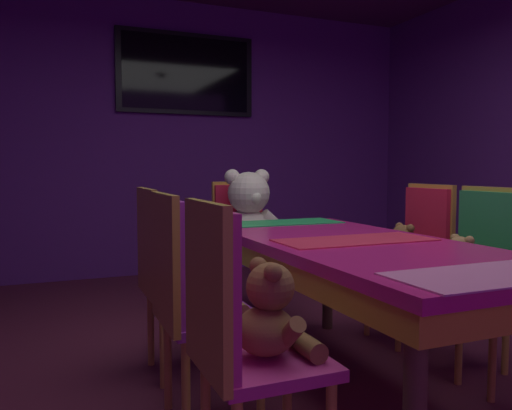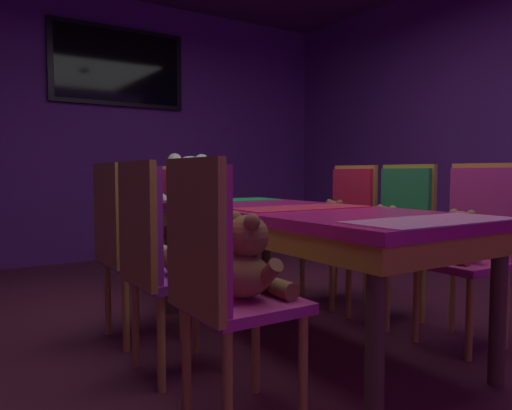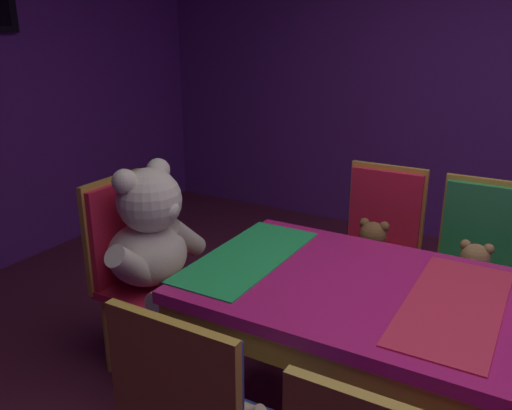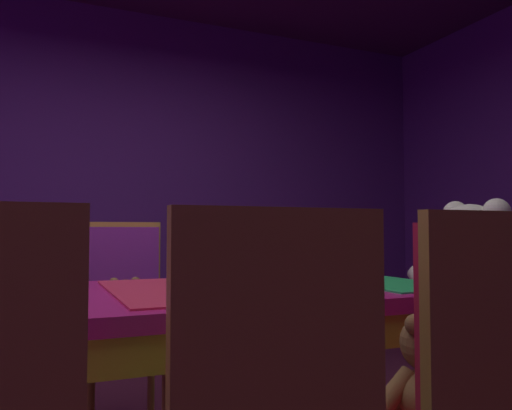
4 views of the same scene
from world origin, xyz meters
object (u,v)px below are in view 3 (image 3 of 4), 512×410
chair_right_2 (380,238)px  teddy_right_2 (371,251)px  banquet_table (451,328)px  teddy_left_2 (221,403)px  king_teddy_bear (153,237)px  chair_right_1 (478,259)px  throne_chair (129,254)px  teddy_right_1 (473,274)px

chair_right_2 → teddy_right_2: 0.14m
banquet_table → teddy_left_2: (-0.67, 0.55, -0.07)m
king_teddy_bear → chair_right_1: bearing=30.9°
banquet_table → throne_chair: 1.54m
teddy_right_1 → throne_chair: throne_chair is taller
teddy_right_1 → chair_right_2: 0.53m
chair_right_1 → teddy_right_2: size_ratio=3.29×
banquet_table → teddy_left_2: bearing=141.0°
chair_right_1 → teddy_right_2: bearing=-76.0°
teddy_right_1 → king_teddy_bear: bearing=-63.8°
chair_right_1 → teddy_right_2: chair_right_1 is taller
chair_right_2 → throne_chair: size_ratio=1.00×
banquet_table → chair_right_1: bearing=1.3°
teddy_left_2 → banquet_table: bearing=-39.0°
chair_right_1 → teddy_right_1: (-0.14, 0.00, -0.02)m
chair_right_2 → throne_chair: bearing=-51.0°
teddy_left_2 → chair_right_1: bearing=-19.5°
king_teddy_bear → chair_right_2: bearing=44.1°
teddy_right_2 → chair_right_2: bearing=-180.0°
chair_right_2 → teddy_right_2: bearing=0.0°
teddy_right_2 → throne_chair: bearing=-56.2°
banquet_table → chair_right_2: bearing=31.9°
chair_right_1 → chair_right_2: same height
chair_right_2 → banquet_table: bearing=31.9°
teddy_left_2 → king_teddy_bear: (0.67, 0.83, 0.14)m
chair_right_1 → throne_chair: (-0.81, 1.53, 0.00)m
teddy_right_1 → throne_chair: 1.67m
teddy_right_2 → teddy_left_2: bearing=-1.2°
banquet_table → teddy_left_2: size_ratio=6.79×
banquet_table → chair_right_2: 0.98m
chair_right_2 → king_teddy_bear: king_teddy_bear is taller
teddy_right_2 → king_teddy_bear: bearing=-51.3°
teddy_right_1 → king_teddy_bear: king_teddy_bear is taller
chair_right_1 → throne_chair: size_ratio=1.00×
teddy_right_1 → throne_chair: size_ratio=0.29×
teddy_left_2 → teddy_right_2: size_ratio=0.99×
banquet_table → king_teddy_bear: size_ratio=3.07×
banquet_table → throne_chair: size_ratio=2.05×
banquet_table → chair_right_1: (0.81, 0.02, -0.05)m
banquet_table → teddy_right_1: banquet_table is taller
chair_right_1 → chair_right_2: (0.02, 0.50, 0.00)m
chair_right_1 → king_teddy_bear: size_ratio=1.50×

